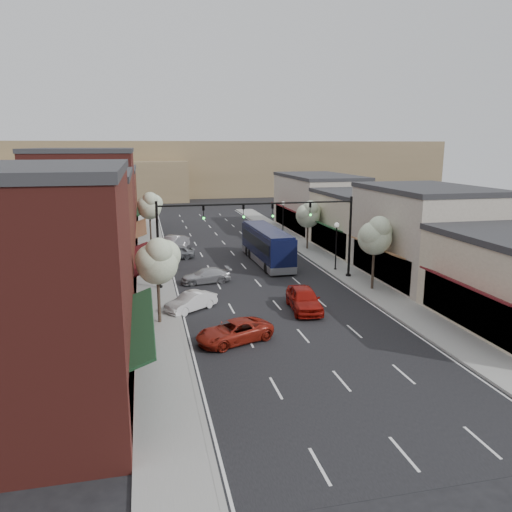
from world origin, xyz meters
TOP-DOWN VIEW (x-y plane):
  - ground at (0.00, 0.00)m, footprint 160.00×160.00m
  - sidewalk_left at (-8.40, 18.50)m, footprint 2.80×73.00m
  - sidewalk_right at (8.40, 18.50)m, footprint 2.80×73.00m
  - curb_left at (-7.00, 18.50)m, footprint 0.25×73.00m
  - curb_right at (7.00, 18.50)m, footprint 0.25×73.00m
  - bldg_left_near at (-14.24, -8.00)m, footprint 10.14×14.10m
  - bldg_left_midnear at (-14.23, 6.00)m, footprint 10.14×14.10m
  - bldg_left_midfar at (-14.24, 20.00)m, footprint 10.14×14.10m
  - bldg_left_far at (-14.22, 36.00)m, footprint 10.14×18.10m
  - bldg_right_midnear at (13.72, 6.00)m, footprint 9.14×12.10m
  - bldg_right_midfar at (13.70, 18.00)m, footprint 9.14×12.10m
  - bldg_right_far at (13.71, 32.00)m, footprint 9.14×16.10m
  - hill_far at (0.00, 90.00)m, footprint 120.00×30.00m
  - hill_near at (-25.00, 78.00)m, footprint 50.00×20.00m
  - signal_mast_right at (5.62, 8.00)m, footprint 8.22×0.46m
  - signal_mast_left at (-5.62, 8.00)m, footprint 8.22×0.46m
  - tree_right_near at (8.35, 3.94)m, footprint 2.85×2.65m
  - tree_right_far at (8.35, 19.94)m, footprint 2.85×2.65m
  - tree_left_near at (-8.25, -0.06)m, footprint 2.85×2.65m
  - tree_left_far at (-8.25, 25.94)m, footprint 2.85×2.65m
  - lamp_post_near at (7.80, 10.50)m, footprint 0.44×0.44m
  - lamp_post_far at (7.80, 28.00)m, footprint 0.44×0.44m
  - coach_bus at (2.47, 14.90)m, footprint 2.72×11.14m
  - red_hatchback at (1.52, 0.51)m, footprint 2.38×4.99m
  - parked_car_a at (-4.20, -4.01)m, footprint 5.03×3.63m
  - parked_car_b at (-6.09, 2.22)m, footprint 3.91×3.36m
  - parked_car_c at (-4.20, 9.05)m, footprint 4.33×2.18m
  - parked_car_d at (-6.20, 18.45)m, footprint 4.23×2.13m
  - parked_car_e at (-6.08, 22.95)m, footprint 4.08×4.82m

SIDE VIEW (x-z plane):
  - ground at x=0.00m, z-range 0.00..0.00m
  - curb_left at x=-7.00m, z-range -0.01..0.16m
  - curb_right at x=7.00m, z-range -0.01..0.16m
  - sidewalk_left at x=-8.40m, z-range 0.00..0.15m
  - sidewalk_right at x=8.40m, z-range 0.00..0.15m
  - parked_car_c at x=-4.20m, z-range 0.00..1.21m
  - parked_car_a at x=-4.20m, z-range 0.00..1.27m
  - parked_car_b at x=-6.09m, z-range 0.00..1.27m
  - parked_car_d at x=-6.20m, z-range 0.00..1.38m
  - parked_car_e at x=-6.08m, z-range 0.00..1.56m
  - red_hatchback at x=1.52m, z-range 0.00..1.65m
  - coach_bus at x=2.47m, z-range 0.08..3.47m
  - lamp_post_near at x=7.80m, z-range 0.79..5.23m
  - lamp_post_far at x=7.80m, z-range 0.79..5.23m
  - bldg_right_midfar at x=13.70m, z-range -0.03..6.37m
  - bldg_right_far at x=13.71m, z-range -0.04..7.36m
  - bldg_right_midnear at x=13.72m, z-range -0.04..7.86m
  - tree_right_far at x=8.35m, z-range 1.28..6.70m
  - hill_near at x=-25.00m, z-range 0.00..8.00m
  - bldg_left_far at x=-14.22m, z-range -0.04..8.36m
  - tree_left_near at x=-8.25m, z-range 1.38..7.07m
  - tree_right_near at x=8.35m, z-range 1.47..7.43m
  - tree_left_far at x=-8.25m, z-range 1.54..7.67m
  - signal_mast_right at x=5.62m, z-range 1.12..8.12m
  - signal_mast_left at x=-5.62m, z-range 1.12..8.12m
  - bldg_left_midnear at x=-14.23m, z-range -0.04..9.36m
  - bldg_left_near at x=-14.24m, z-range -0.05..10.35m
  - bldg_left_midfar at x=-14.24m, z-range -0.05..10.85m
  - hill_far at x=0.00m, z-range 0.00..12.00m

